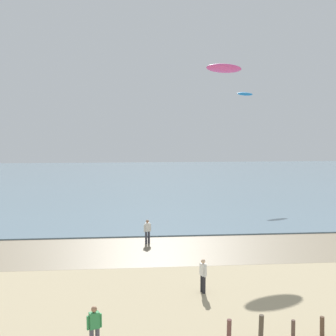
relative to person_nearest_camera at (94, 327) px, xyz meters
name	(u,v)px	position (x,y,z in m)	size (l,w,h in m)	color
wet_sand_strip	(182,250)	(4.72, 12.48, -0.91)	(120.00, 6.91, 0.01)	#84755B
sea	(154,180)	(4.72, 50.93, -0.87)	(160.00, 70.00, 0.10)	slate
person_nearest_camera	(94,327)	(0.00, 0.00, 0.00)	(0.54, 0.33, 1.71)	#4C4C56
person_right_flank	(147,231)	(2.45, 14.23, 0.00)	(0.53, 0.35, 1.71)	#383842
person_far_down_beach	(203,275)	(4.88, 5.09, 0.00)	(0.32, 0.55, 1.71)	#232328
kite_aloft_2	(245,94)	(15.06, 35.08, 11.47)	(2.26, 0.72, 0.36)	#2384D1
kite_aloft_5	(224,68)	(8.89, 18.94, 12.12)	(3.28, 1.05, 0.52)	#E54C99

